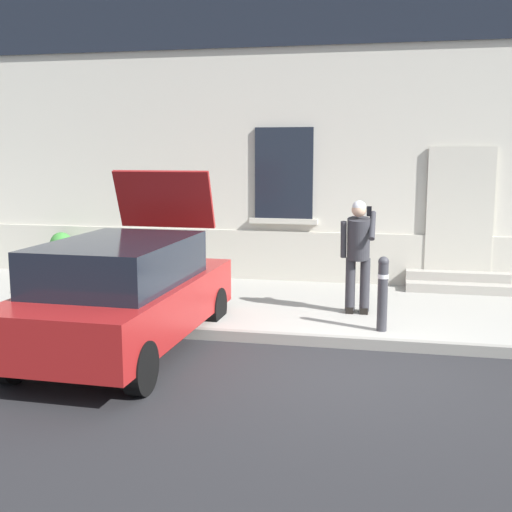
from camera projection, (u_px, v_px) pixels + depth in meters
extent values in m
plane|color=#232326|center=(341.00, 371.00, 7.82)|extent=(80.00, 80.00, 0.00)
cube|color=#99968E|center=(355.00, 310.00, 10.52)|extent=(24.00, 3.60, 0.15)
cube|color=gray|center=(346.00, 342.00, 8.72)|extent=(24.00, 0.12, 0.15)
cube|color=beige|center=(367.00, 91.00, 12.34)|extent=(24.00, 1.40, 7.50)
cube|color=#BCB7A8|center=(361.00, 262.00, 12.16)|extent=(24.00, 0.08, 1.10)
cube|color=black|center=(460.00, 213.00, 11.64)|extent=(1.00, 0.08, 2.10)
cube|color=#BCB7A8|center=(460.00, 210.00, 11.61)|extent=(1.16, 0.06, 2.24)
cube|color=black|center=(284.00, 173.00, 12.18)|extent=(1.10, 0.06, 1.70)
cube|color=#BCB7A8|center=(283.00, 221.00, 12.30)|extent=(1.30, 0.12, 0.10)
cube|color=black|center=(368.00, 2.00, 11.40)|extent=(16.80, 0.06, 1.40)
cube|color=#9E998E|center=(458.00, 288.00, 11.41)|extent=(1.81, 0.32, 0.16)
cube|color=#9E998E|center=(457.00, 280.00, 11.71)|extent=(1.81, 0.32, 0.32)
cube|color=maroon|center=(126.00, 305.00, 8.48)|extent=(1.84, 4.04, 0.64)
cube|color=black|center=(119.00, 262.00, 8.24)|extent=(1.60, 2.44, 0.56)
cube|color=black|center=(179.00, 290.00, 10.46)|extent=(1.66, 0.14, 0.20)
cube|color=yellow|center=(179.00, 279.00, 10.43)|extent=(0.52, 0.03, 0.12)
cube|color=#B21414|center=(134.00, 261.00, 10.55)|extent=(0.16, 0.04, 0.18)
cube|color=#B21414|center=(224.00, 265.00, 10.21)|extent=(0.16, 0.04, 0.18)
cube|color=maroon|center=(164.00, 199.00, 9.68)|extent=(1.50, 0.40, 0.87)
cylinder|color=black|center=(10.00, 357.00, 7.37)|extent=(0.21, 0.60, 0.60)
cylinder|color=black|center=(140.00, 368.00, 7.01)|extent=(0.21, 0.60, 0.60)
cylinder|color=black|center=(117.00, 302.00, 10.06)|extent=(0.21, 0.60, 0.60)
cylinder|color=black|center=(215.00, 308.00, 9.70)|extent=(0.21, 0.60, 0.60)
cylinder|color=#333338|center=(382.00, 297.00, 8.93)|extent=(0.14, 0.14, 0.95)
sphere|color=#333338|center=(384.00, 262.00, 8.86)|extent=(0.15, 0.15, 0.15)
cylinder|color=silver|center=(383.00, 276.00, 8.89)|extent=(0.15, 0.15, 0.06)
cylinder|color=#2D2D33|center=(350.00, 284.00, 9.93)|extent=(0.15, 0.15, 0.82)
cube|color=black|center=(350.00, 309.00, 10.05)|extent=(0.12, 0.28, 0.10)
cylinder|color=#2D2D33|center=(365.00, 285.00, 9.88)|extent=(0.15, 0.15, 0.82)
cube|color=black|center=(364.00, 309.00, 10.01)|extent=(0.12, 0.28, 0.10)
cylinder|color=#2D2D33|center=(359.00, 239.00, 9.74)|extent=(0.34, 0.44, 0.67)
sphere|color=tan|center=(359.00, 210.00, 9.59)|extent=(0.22, 0.22, 0.22)
sphere|color=silver|center=(359.00, 208.00, 9.59)|extent=(0.21, 0.21, 0.21)
cylinder|color=#2D2D33|center=(344.00, 239.00, 9.74)|extent=(0.09, 0.19, 0.57)
cylinder|color=#2D2D33|center=(372.00, 226.00, 9.62)|extent=(0.09, 0.42, 0.42)
cube|color=black|center=(369.00, 211.00, 9.55)|extent=(0.07, 0.02, 0.15)
cylinder|color=beige|center=(62.00, 266.00, 13.06)|extent=(0.40, 0.40, 0.34)
cylinder|color=beige|center=(62.00, 259.00, 13.04)|extent=(0.44, 0.44, 0.05)
cylinder|color=#47331E|center=(62.00, 252.00, 13.01)|extent=(0.04, 0.04, 0.24)
sphere|color=#387F33|center=(61.00, 243.00, 12.99)|extent=(0.44, 0.44, 0.44)
sphere|color=#387F33|center=(65.00, 249.00, 12.93)|extent=(0.24, 0.24, 0.24)
cylinder|color=#606B38|center=(145.00, 271.00, 12.50)|extent=(0.40, 0.40, 0.34)
cylinder|color=#606B38|center=(145.00, 264.00, 12.48)|extent=(0.44, 0.44, 0.05)
cylinder|color=#47331E|center=(145.00, 257.00, 12.45)|extent=(0.04, 0.04, 0.24)
sphere|color=#4C843D|center=(145.00, 247.00, 12.43)|extent=(0.44, 0.44, 0.44)
sphere|color=#4C843D|center=(149.00, 253.00, 12.37)|extent=(0.24, 0.24, 0.24)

